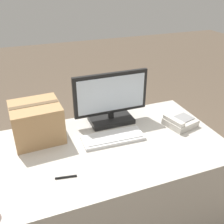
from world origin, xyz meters
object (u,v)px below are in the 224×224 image
Objects in this scene: desk_phone at (180,122)px; keyboard at (113,138)px; monitor at (111,101)px; pen_marker at (66,177)px; cardboard_box at (37,122)px.

keyboard is at bearing 165.42° from desk_phone.
desk_phone is at bearing -27.37° from monitor.
pen_marker is at bearing -143.65° from keyboard.
monitor is at bearing 2.98° from cardboard_box.
keyboard is 1.77× the size of desk_phone.
cardboard_box is (-1.02, 0.21, 0.10)m from desk_phone.
cardboard_box reaches higher than desk_phone.
desk_phone is at bearing 1.37° from keyboard.
monitor is 2.31× the size of desk_phone.
desk_phone is (0.54, -0.01, 0.02)m from keyboard.
monitor is 1.30× the size of keyboard.
pen_marker is at bearing -79.17° from cardboard_box.
pen_marker is at bearing -178.26° from desk_phone.
monitor is at bearing -123.18° from pen_marker.
desk_phone is 0.97m from pen_marker.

